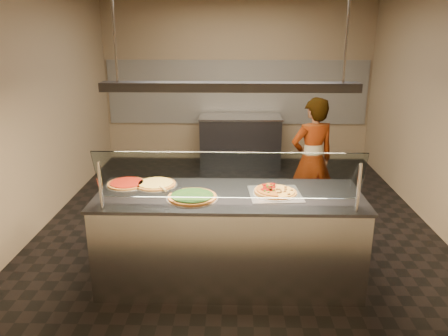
{
  "coord_description": "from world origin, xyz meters",
  "views": [
    {
      "loc": [
        -0.03,
        -5.32,
        2.44
      ],
      "look_at": [
        -0.15,
        -0.87,
        1.02
      ],
      "focal_mm": 35.0,
      "sensor_mm": 36.0,
      "label": 1
    }
  ],
  "objects_px": {
    "serving_counter": "(229,238)",
    "half_pizza_sausage": "(286,191)",
    "prep_table": "(240,141)",
    "worker": "(312,160)",
    "perforated_tray": "(275,193)",
    "pizza_tomato": "(127,183)",
    "pizza_spatula": "(169,189)",
    "pizza_cheese": "(156,184)",
    "sneeze_guard": "(229,176)",
    "half_pizza_pepperoni": "(265,190)",
    "heat_lamp_housing": "(230,87)",
    "pizza_spinach": "(192,197)"
  },
  "relations": [
    {
      "from": "pizza_spatula",
      "to": "worker",
      "type": "bearing_deg",
      "value": 42.38
    },
    {
      "from": "perforated_tray",
      "to": "worker",
      "type": "xyz_separation_m",
      "value": [
        0.61,
        1.53,
        -0.12
      ]
    },
    {
      "from": "serving_counter",
      "to": "worker",
      "type": "distance_m",
      "value": 1.9
    },
    {
      "from": "half_pizza_pepperoni",
      "to": "half_pizza_sausage",
      "type": "distance_m",
      "value": 0.19
    },
    {
      "from": "perforated_tray",
      "to": "pizza_spinach",
      "type": "distance_m",
      "value": 0.8
    },
    {
      "from": "sneeze_guard",
      "to": "pizza_spinach",
      "type": "xyz_separation_m",
      "value": [
        -0.34,
        0.22,
        -0.28
      ]
    },
    {
      "from": "perforated_tray",
      "to": "half_pizza_pepperoni",
      "type": "relative_size",
      "value": 1.26
    },
    {
      "from": "prep_table",
      "to": "pizza_cheese",
      "type": "bearing_deg",
      "value": -103.5
    },
    {
      "from": "worker",
      "to": "pizza_tomato",
      "type": "bearing_deg",
      "value": 13.27
    },
    {
      "from": "serving_counter",
      "to": "pizza_cheese",
      "type": "height_order",
      "value": "pizza_cheese"
    },
    {
      "from": "sneeze_guard",
      "to": "pizza_cheese",
      "type": "height_order",
      "value": "sneeze_guard"
    },
    {
      "from": "worker",
      "to": "heat_lamp_housing",
      "type": "height_order",
      "value": "heat_lamp_housing"
    },
    {
      "from": "sneeze_guard",
      "to": "pizza_spatula",
      "type": "height_order",
      "value": "sneeze_guard"
    },
    {
      "from": "half_pizza_pepperoni",
      "to": "pizza_spatula",
      "type": "height_order",
      "value": "half_pizza_pepperoni"
    },
    {
      "from": "serving_counter",
      "to": "half_pizza_sausage",
      "type": "height_order",
      "value": "half_pizza_sausage"
    },
    {
      "from": "serving_counter",
      "to": "pizza_tomato",
      "type": "height_order",
      "value": "pizza_tomato"
    },
    {
      "from": "half_pizza_sausage",
      "to": "pizza_spinach",
      "type": "height_order",
      "value": "half_pizza_sausage"
    },
    {
      "from": "pizza_spinach",
      "to": "worker",
      "type": "relative_size",
      "value": 0.3
    },
    {
      "from": "prep_table",
      "to": "serving_counter",
      "type": "bearing_deg",
      "value": -92.13
    },
    {
      "from": "pizza_tomato",
      "to": "prep_table",
      "type": "xyz_separation_m",
      "value": [
        1.19,
        3.72,
        -0.48
      ]
    },
    {
      "from": "pizza_spinach",
      "to": "sneeze_guard",
      "type": "bearing_deg",
      "value": -32.82
    },
    {
      "from": "pizza_tomato",
      "to": "pizza_spatula",
      "type": "xyz_separation_m",
      "value": [
        0.46,
        -0.19,
        0.01
      ]
    },
    {
      "from": "pizza_cheese",
      "to": "pizza_spatula",
      "type": "relative_size",
      "value": 1.6
    },
    {
      "from": "half_pizza_pepperoni",
      "to": "pizza_spinach",
      "type": "xyz_separation_m",
      "value": [
        -0.69,
        -0.13,
        -0.02
      ]
    },
    {
      "from": "serving_counter",
      "to": "pizza_spatula",
      "type": "relative_size",
      "value": 9.52
    },
    {
      "from": "half_pizza_pepperoni",
      "to": "pizza_spatula",
      "type": "distance_m",
      "value": 0.94
    },
    {
      "from": "serving_counter",
      "to": "pizza_tomato",
      "type": "xyz_separation_m",
      "value": [
        -1.05,
        0.24,
        0.48
      ]
    },
    {
      "from": "perforated_tray",
      "to": "pizza_tomato",
      "type": "bearing_deg",
      "value": 171.31
    },
    {
      "from": "half_pizza_sausage",
      "to": "worker",
      "type": "height_order",
      "value": "worker"
    },
    {
      "from": "pizza_spatula",
      "to": "prep_table",
      "type": "relative_size",
      "value": 0.18
    },
    {
      "from": "half_pizza_pepperoni",
      "to": "pizza_cheese",
      "type": "relative_size",
      "value": 0.97
    },
    {
      "from": "perforated_tray",
      "to": "pizza_spinach",
      "type": "relative_size",
      "value": 1.07
    },
    {
      "from": "pizza_spatula",
      "to": "prep_table",
      "type": "distance_m",
      "value": 4.01
    },
    {
      "from": "pizza_cheese",
      "to": "worker",
      "type": "bearing_deg",
      "value": 36.08
    },
    {
      "from": "sneeze_guard",
      "to": "pizza_spatula",
      "type": "xyz_separation_m",
      "value": [
        -0.59,
        0.39,
        -0.27
      ]
    },
    {
      "from": "prep_table",
      "to": "pizza_spatula",
      "type": "bearing_deg",
      "value": -100.67
    },
    {
      "from": "serving_counter",
      "to": "pizza_spinach",
      "type": "distance_m",
      "value": 0.6
    },
    {
      "from": "pizza_tomato",
      "to": "sneeze_guard",
      "type": "bearing_deg",
      "value": -29.02
    },
    {
      "from": "pizza_tomato",
      "to": "heat_lamp_housing",
      "type": "xyz_separation_m",
      "value": [
        1.05,
        -0.24,
        1.01
      ]
    },
    {
      "from": "pizza_spinach",
      "to": "half_pizza_pepperoni",
      "type": "bearing_deg",
      "value": 10.9
    },
    {
      "from": "prep_table",
      "to": "heat_lamp_housing",
      "type": "distance_m",
      "value": 4.23
    },
    {
      "from": "serving_counter",
      "to": "perforated_tray",
      "type": "xyz_separation_m",
      "value": [
        0.44,
        0.01,
        0.47
      ]
    },
    {
      "from": "worker",
      "to": "pizza_spatula",
      "type": "bearing_deg",
      "value": 23.78
    },
    {
      "from": "serving_counter",
      "to": "half_pizza_sausage",
      "type": "relative_size",
      "value": 6.14
    },
    {
      "from": "half_pizza_pepperoni",
      "to": "half_pizza_sausage",
      "type": "xyz_separation_m",
      "value": [
        0.19,
        -0.0,
        -0.01
      ]
    },
    {
      "from": "worker",
      "to": "heat_lamp_housing",
      "type": "xyz_separation_m",
      "value": [
        -1.05,
        -1.54,
        1.13
      ]
    },
    {
      "from": "half_pizza_sausage",
      "to": "prep_table",
      "type": "height_order",
      "value": "half_pizza_sausage"
    },
    {
      "from": "pizza_cheese",
      "to": "sneeze_guard",
      "type": "bearing_deg",
      "value": -37.48
    },
    {
      "from": "prep_table",
      "to": "heat_lamp_housing",
      "type": "bearing_deg",
      "value": -92.13
    },
    {
      "from": "perforated_tray",
      "to": "worker",
      "type": "relative_size",
      "value": 0.32
    }
  ]
}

